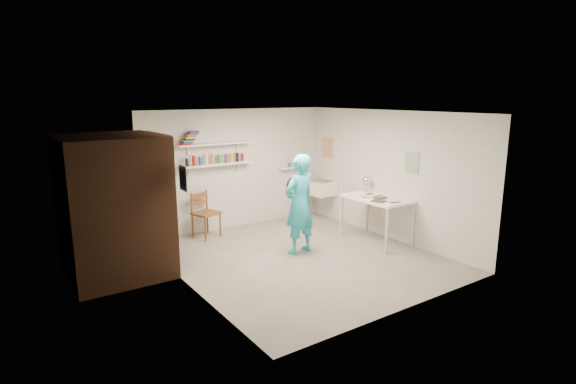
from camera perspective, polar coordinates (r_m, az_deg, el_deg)
floor at (r=7.62m, az=1.72°, el=-8.34°), size 4.00×4.50×0.02m
ceiling at (r=7.14m, az=1.84°, el=10.16°), size 4.00×4.50×0.02m
wall_back at (r=9.18m, az=-6.59°, el=2.94°), size 4.00×0.02×2.40m
wall_front at (r=5.67m, az=15.41°, el=-3.21°), size 4.00×0.02×2.40m
wall_left at (r=6.34m, az=-13.06°, el=-1.48°), size 0.02×4.50×2.40m
wall_right at (r=8.61m, az=12.65°, el=2.11°), size 0.02×4.50×2.40m
doorway_recess at (r=7.35m, az=-15.86°, el=-1.35°), size 0.02×0.90×2.00m
corridor_box at (r=7.16m, az=-21.26°, el=-1.68°), size 1.40×1.50×2.10m
door_lintel at (r=7.19m, az=-16.20°, el=6.83°), size 0.06×1.05×0.10m
door_jamb_near at (r=6.90m, az=-14.36°, el=-2.15°), size 0.06×0.10×2.00m
door_jamb_far at (r=7.82m, az=-16.91°, el=-0.61°), size 0.06×0.10×2.00m
shelf_lower at (r=8.82m, az=-9.09°, el=3.48°), size 1.50×0.22×0.03m
shelf_upper at (r=8.77m, az=-9.18°, el=6.07°), size 1.50×0.22×0.03m
ledge_shelf at (r=9.81m, az=0.66°, el=3.15°), size 0.70×0.14×0.03m
poster_left at (r=6.32m, az=-13.20°, el=1.72°), size 0.01×0.28×0.36m
poster_right_a at (r=9.84m, az=4.97°, el=5.66°), size 0.01×0.34×0.42m
poster_right_b at (r=8.18m, az=15.46°, el=3.59°), size 0.01×0.30×0.38m
belfast_sink at (r=9.75m, az=4.16°, el=0.55°), size 0.48×0.60×0.30m
man at (r=7.61m, az=1.47°, el=-1.56°), size 0.67×0.49×1.71m
wall_clock at (r=7.73m, az=0.72°, el=0.84°), size 0.31×0.08×0.31m
wooden_chair at (r=8.66m, az=-10.37°, el=-2.68°), size 0.55×0.53×0.94m
work_table at (r=8.46m, az=11.13°, el=-3.45°), size 0.75×1.25×0.83m
desk_lamp at (r=8.80m, az=9.93°, el=1.46°), size 0.16×0.16×0.16m
spray_cans at (r=8.80m, az=-9.11°, el=4.12°), size 1.32×0.06×0.17m
book_stack at (r=8.54m, az=-12.38°, el=6.73°), size 0.34×0.14×0.25m
ledge_pots at (r=9.80m, az=0.66°, el=3.50°), size 0.48×0.07×0.09m
papers at (r=8.35m, az=11.25°, el=-0.59°), size 0.30×0.22×0.03m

